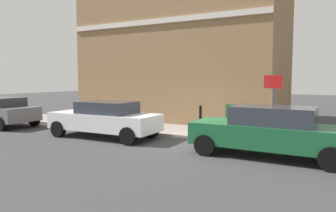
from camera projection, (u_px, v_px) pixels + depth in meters
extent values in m
plane|color=#38383A|center=(194.00, 145.00, 10.90)|extent=(80.00, 80.00, 0.00)
cube|color=gray|center=(99.00, 124.00, 15.45)|extent=(2.47, 30.00, 0.15)
cube|color=olive|center=(186.00, 50.00, 17.64)|extent=(6.25, 10.51, 7.83)
cube|color=silver|center=(158.00, 21.00, 14.77)|extent=(0.12, 10.51, 0.24)
cube|color=#195933|center=(268.00, 135.00, 9.18)|extent=(1.74, 4.50, 0.65)
cube|color=#2D333D|center=(273.00, 116.00, 9.07)|extent=(1.50, 2.30, 0.54)
cylinder|color=black|center=(205.00, 145.00, 9.35)|extent=(0.23, 0.64, 0.64)
cylinder|color=black|center=(223.00, 137.00, 10.71)|extent=(0.23, 0.64, 0.64)
cylinder|color=black|center=(332.00, 159.00, 7.70)|extent=(0.23, 0.64, 0.64)
cylinder|color=black|center=(333.00, 147.00, 9.06)|extent=(0.23, 0.64, 0.64)
cube|color=silver|center=(104.00, 121.00, 12.24)|extent=(1.72, 4.47, 0.64)
cube|color=#2D333D|center=(107.00, 108.00, 12.12)|extent=(1.49, 2.14, 0.48)
cylinder|color=black|center=(58.00, 129.00, 12.36)|extent=(0.23, 0.64, 0.64)
cylinder|color=black|center=(85.00, 124.00, 13.72)|extent=(0.23, 0.64, 0.64)
cylinder|color=black|center=(128.00, 136.00, 10.82)|extent=(0.23, 0.64, 0.64)
cylinder|color=black|center=(151.00, 130.00, 12.19)|extent=(0.23, 0.64, 0.64)
cube|color=#2D333D|center=(0.00, 102.00, 15.06)|extent=(1.60, 1.93, 0.45)
cylinder|color=black|center=(1.00, 124.00, 13.76)|extent=(0.22, 0.64, 0.64)
cylinder|color=black|center=(34.00, 119.00, 15.26)|extent=(0.22, 0.64, 0.64)
cube|color=#1E4C28|center=(233.00, 119.00, 12.42)|extent=(0.40, 0.55, 1.15)
cube|color=#333333|center=(233.00, 132.00, 12.46)|extent=(0.46, 0.61, 0.08)
cylinder|color=black|center=(200.00, 119.00, 13.20)|extent=(0.12, 0.12, 0.95)
sphere|color=black|center=(200.00, 107.00, 13.16)|extent=(0.14, 0.14, 0.14)
cylinder|color=#59595B|center=(273.00, 108.00, 10.58)|extent=(0.08, 0.08, 2.30)
cube|color=white|center=(273.00, 82.00, 10.48)|extent=(0.03, 0.56, 0.40)
cube|color=red|center=(273.00, 82.00, 10.47)|extent=(0.01, 0.60, 0.44)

